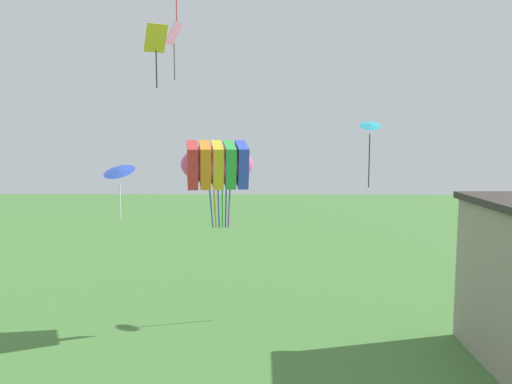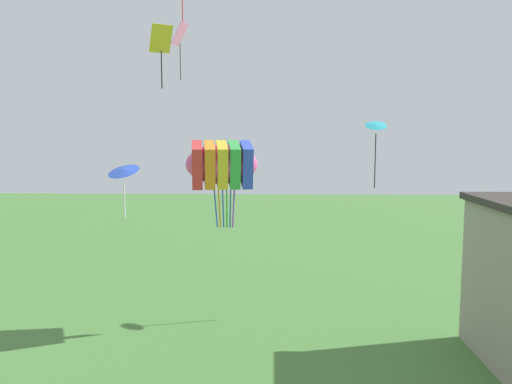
{
  "view_description": "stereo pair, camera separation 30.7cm",
  "coord_description": "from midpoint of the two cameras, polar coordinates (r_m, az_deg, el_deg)",
  "views": [
    {
      "loc": [
        0.15,
        -4.84,
        7.48
      ],
      "look_at": [
        0.0,
        7.42,
        6.12
      ],
      "focal_mm": 35.0,
      "sensor_mm": 36.0,
      "label": 1
    },
    {
      "loc": [
        0.46,
        -4.84,
        7.48
      ],
      "look_at": [
        0.0,
        7.42,
        6.12
      ],
      "focal_mm": 35.0,
      "sensor_mm": 36.0,
      "label": 2
    }
  ],
  "objects": [
    {
      "name": "kite_cyan_delta",
      "position": [
        21.85,
        12.5,
        7.16
      ],
      "size": [
        0.98,
        0.93,
        2.91
      ],
      "color": "#2DB2C6"
    },
    {
      "name": "kite_blue_delta",
      "position": [
        17.71,
        -15.86,
        2.27
      ],
      "size": [
        1.37,
        1.34,
        1.9
      ],
      "color": "blue"
    },
    {
      "name": "kite_rainbow_parafoil",
      "position": [
        19.51,
        -4.92,
        3.15
      ],
      "size": [
        3.07,
        2.28,
        3.42
      ],
      "color": "#E54C8C"
    },
    {
      "name": "kite_yellow_diamond",
      "position": [
        20.06,
        -11.82,
        16.29
      ],
      "size": [
        0.99,
        0.91,
        2.34
      ],
      "color": "yellow"
    },
    {
      "name": "kite_pink_diamond",
      "position": [
        22.65,
        -9.75,
        16.83
      ],
      "size": [
        0.69,
        0.85,
        2.4
      ],
      "color": "pink"
    }
  ]
}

